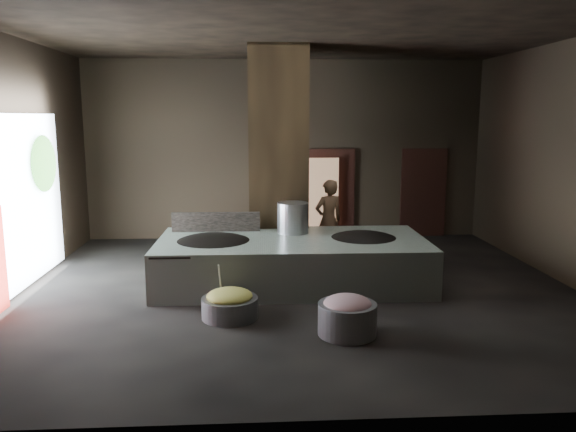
{
  "coord_description": "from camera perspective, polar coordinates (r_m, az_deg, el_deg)",
  "views": [
    {
      "loc": [
        -0.79,
        -9.8,
        3.09
      ],
      "look_at": [
        -0.16,
        0.57,
        1.25
      ],
      "focal_mm": 35.0,
      "sensor_mm": 36.0,
      "label": 1
    }
  ],
  "objects": [
    {
      "name": "floor",
      "position": [
        10.32,
        1.11,
        -7.67
      ],
      "size": [
        10.0,
        9.0,
        0.1
      ],
      "primitive_type": "cube",
      "color": "black",
      "rests_on": "ground"
    },
    {
      "name": "ceiling",
      "position": [
        9.94,
        1.21,
        18.48
      ],
      "size": [
        10.0,
        9.0,
        0.1
      ],
      "primitive_type": "cube",
      "color": "black",
      "rests_on": "back_wall"
    },
    {
      "name": "back_wall",
      "position": [
        14.4,
        -0.3,
        6.7
      ],
      "size": [
        10.0,
        0.1,
        4.5
      ],
      "primitive_type": "cube",
      "color": "black",
      "rests_on": "ground"
    },
    {
      "name": "front_wall",
      "position": [
        5.38,
        5.05,
        1.0
      ],
      "size": [
        10.0,
        0.1,
        4.5
      ],
      "primitive_type": "cube",
      "color": "black",
      "rests_on": "ground"
    },
    {
      "name": "left_wall",
      "position": [
        10.72,
        -26.94,
        4.46
      ],
      "size": [
        0.1,
        9.0,
        4.5
      ],
      "primitive_type": "cube",
      "color": "black",
      "rests_on": "ground"
    },
    {
      "name": "pillar",
      "position": [
        11.74,
        -1.06,
        5.94
      ],
      "size": [
        1.2,
        1.2,
        4.5
      ],
      "primitive_type": "cube",
      "color": "black",
      "rests_on": "ground"
    },
    {
      "name": "hearth_platform",
      "position": [
        10.51,
        0.41,
        -4.61
      ],
      "size": [
        4.98,
        2.43,
        0.86
      ],
      "primitive_type": "cube",
      "rotation": [
        0.0,
        0.0,
        -0.01
      ],
      "color": "#A4B6A6",
      "rests_on": "ground"
    },
    {
      "name": "platform_cap",
      "position": [
        10.42,
        0.42,
        -2.57
      ],
      "size": [
        4.85,
        2.33,
        0.03
      ],
      "primitive_type": "cube",
      "color": "black",
      "rests_on": "hearth_platform"
    },
    {
      "name": "wok_left",
      "position": [
        10.39,
        -7.58,
        -3.06
      ],
      "size": [
        1.56,
        1.56,
        0.43
      ],
      "primitive_type": "ellipsoid",
      "color": "black",
      "rests_on": "hearth_platform"
    },
    {
      "name": "wok_left_rim",
      "position": [
        10.38,
        -7.58,
        -2.69
      ],
      "size": [
        1.59,
        1.59,
        0.05
      ],
      "primitive_type": "cylinder",
      "color": "black",
      "rests_on": "hearth_platform"
    },
    {
      "name": "wok_right",
      "position": [
        10.66,
        7.67,
        -2.73
      ],
      "size": [
        1.45,
        1.45,
        0.41
      ],
      "primitive_type": "ellipsoid",
      "color": "black",
      "rests_on": "hearth_platform"
    },
    {
      "name": "wok_right_rim",
      "position": [
        10.65,
        7.67,
        -2.37
      ],
      "size": [
        1.49,
        1.49,
        0.05
      ],
      "primitive_type": "cylinder",
      "color": "black",
      "rests_on": "hearth_platform"
    },
    {
      "name": "stock_pot",
      "position": [
        10.9,
        0.49,
        -0.32
      ],
      "size": [
        0.6,
        0.6,
        0.65
      ],
      "primitive_type": "cylinder",
      "color": "#B6B8BF",
      "rests_on": "hearth_platform"
    },
    {
      "name": "splash_guard",
      "position": [
        11.12,
        -7.32,
        -0.72
      ],
      "size": [
        1.72,
        0.09,
        0.43
      ],
      "primitive_type": "cube",
      "rotation": [
        0.0,
        0.0,
        -0.01
      ],
      "color": "black",
      "rests_on": "hearth_platform"
    },
    {
      "name": "cook",
      "position": [
        12.15,
        4.14,
        -0.44
      ],
      "size": [
        0.75,
        0.62,
        1.77
      ],
      "primitive_type": "imported",
      "rotation": [
        0.0,
        0.0,
        3.52
      ],
      "color": "#986E4D",
      "rests_on": "ground"
    },
    {
      "name": "veg_basin",
      "position": [
        8.89,
        -5.93,
        -9.25
      ],
      "size": [
        1.13,
        1.13,
        0.32
      ],
      "primitive_type": "cylinder",
      "rotation": [
        0.0,
        0.0,
        0.37
      ],
      "color": "slate",
      "rests_on": "ground"
    },
    {
      "name": "veg_fill",
      "position": [
        8.83,
        -5.96,
        -8.09
      ],
      "size": [
        0.72,
        0.72,
        0.22
      ],
      "primitive_type": "ellipsoid",
      "color": "#8AB457",
      "rests_on": "veg_basin"
    },
    {
      "name": "ladle",
      "position": [
        8.92,
        -6.91,
        -6.58
      ],
      "size": [
        0.05,
        0.35,
        0.62
      ],
      "primitive_type": "cylinder",
      "rotation": [
        0.49,
        0.0,
        -0.07
      ],
      "color": "#B6B8BF",
      "rests_on": "veg_basin"
    },
    {
      "name": "meat_basin",
      "position": [
        8.23,
        6.03,
        -10.36
      ],
      "size": [
        1.08,
        1.08,
        0.46
      ],
      "primitive_type": "cylinder",
      "rotation": [
        0.0,
        0.0,
        -0.36
      ],
      "color": "slate",
      "rests_on": "ground"
    },
    {
      "name": "meat_fill",
      "position": [
        8.15,
        6.06,
        -8.92
      ],
      "size": [
        0.7,
        0.7,
        0.27
      ],
      "primitive_type": "ellipsoid",
      "color": "#AF6978",
      "rests_on": "meat_basin"
    },
    {
      "name": "doorway_near",
      "position": [
        14.53,
        4.46,
        2.14
      ],
      "size": [
        1.18,
        0.08,
        2.38
      ],
      "primitive_type": "cube",
      "color": "black",
      "rests_on": "ground"
    },
    {
      "name": "doorway_near_glow",
      "position": [
        14.31,
        3.41,
        1.83
      ],
      "size": [
        0.86,
        0.04,
        2.05
      ],
      "primitive_type": "cube",
      "color": "#8C6647",
      "rests_on": "ground"
    },
    {
      "name": "doorway_far",
      "position": [
        15.05,
        13.56,
        2.16
      ],
      "size": [
        1.18,
        0.08,
        2.38
      ],
      "primitive_type": "cube",
      "color": "black",
      "rests_on": "ground"
    },
    {
      "name": "doorway_far_glow",
      "position": [
        15.23,
        12.96,
        2.09
      ],
      "size": [
        0.78,
        0.04,
        1.84
      ],
      "primitive_type": "cube",
      "color": "#8C6647",
      "rests_on": "ground"
    },
    {
      "name": "left_opening",
      "position": [
        10.93,
        -25.78,
        1.2
      ],
      "size": [
        0.04,
        4.2,
        3.1
      ],
      "primitive_type": "cube",
      "color": "white",
      "rests_on": "ground"
    },
    {
      "name": "tree_silhouette",
      "position": [
        11.85,
        -23.56,
        4.9
      ],
      "size": [
        0.28,
        1.1,
        1.1
      ],
      "primitive_type": "ellipsoid",
      "color": "#194714",
      "rests_on": "left_opening"
    }
  ]
}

